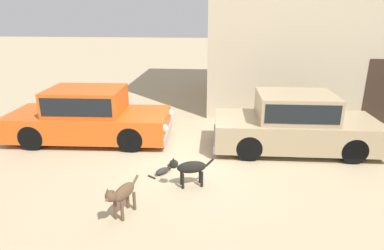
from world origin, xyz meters
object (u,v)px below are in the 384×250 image
(parked_sedan_nearest, at_px, (89,115))
(stray_cat, at_px, (163,171))
(stray_dog_spotted, at_px, (121,194))
(parked_sedan_second, at_px, (295,123))
(stray_dog_tan, at_px, (189,168))

(parked_sedan_nearest, height_order, stray_cat, parked_sedan_nearest)
(stray_dog_spotted, bearing_deg, parked_sedan_nearest, -132.13)
(parked_sedan_nearest, bearing_deg, parked_sedan_second, -4.18)
(stray_dog_spotted, relative_size, stray_dog_tan, 0.98)
(stray_dog_spotted, xyz_separation_m, stray_cat, (0.44, 1.70, -0.38))
(parked_sedan_second, relative_size, stray_cat, 8.70)
(parked_sedan_nearest, xyz_separation_m, stray_dog_spotted, (1.99, -3.62, -0.28))
(stray_dog_spotted, height_order, stray_dog_tan, stray_dog_spotted)
(stray_dog_tan, bearing_deg, parked_sedan_second, -155.60)
(parked_sedan_second, distance_m, stray_dog_tan, 3.42)
(parked_sedan_nearest, xyz_separation_m, stray_cat, (2.43, -1.92, -0.66))
(parked_sedan_nearest, relative_size, stray_cat, 9.20)
(parked_sedan_second, bearing_deg, stray_dog_spotted, -137.89)
(parked_sedan_nearest, height_order, stray_dog_tan, parked_sedan_nearest)
(stray_cat, bearing_deg, stray_dog_spotted, -153.31)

